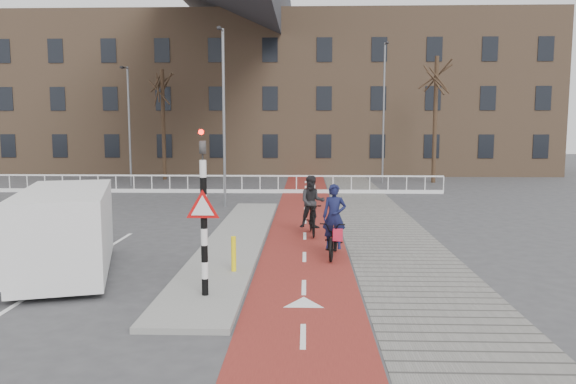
{
  "coord_description": "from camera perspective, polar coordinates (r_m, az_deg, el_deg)",
  "views": [
    {
      "loc": [
        1.55,
        -13.55,
        3.72
      ],
      "look_at": [
        0.94,
        5.0,
        1.5
      ],
      "focal_mm": 35.0,
      "sensor_mm": 36.0,
      "label": 1
    }
  ],
  "objects": [
    {
      "name": "bike_lane",
      "position": [
        23.84,
        1.75,
        -2.14
      ],
      "size": [
        2.5,
        60.0,
        0.01
      ],
      "primitive_type": "cube",
      "color": "maroon",
      "rests_on": "ground"
    },
    {
      "name": "curb_island",
      "position": [
        18.07,
        -5.32,
        -4.9
      ],
      "size": [
        1.8,
        16.0,
        0.12
      ],
      "primitive_type": "cube",
      "color": "gray",
      "rests_on": "ground"
    },
    {
      "name": "streetlight_left",
      "position": [
        35.52,
        -15.81,
        6.37
      ],
      "size": [
        0.12,
        0.12,
        7.19
      ],
      "primitive_type": "cylinder",
      "color": "slate",
      "rests_on": "ground"
    },
    {
      "name": "sidewalk",
      "position": [
        24.0,
        8.46,
        -2.16
      ],
      "size": [
        3.0,
        60.0,
        0.01
      ],
      "primitive_type": "cube",
      "color": "slate",
      "rests_on": "ground"
    },
    {
      "name": "cyclist_far",
      "position": [
        18.97,
        2.47,
        -1.9
      ],
      "size": [
        0.91,
        1.92,
        2.02
      ],
      "rotation": [
        0.0,
        0.0,
        0.07
      ],
      "color": "black",
      "rests_on": "bike_lane"
    },
    {
      "name": "railing",
      "position": [
        31.43,
        -10.15,
        0.48
      ],
      "size": [
        28.0,
        0.1,
        0.99
      ],
      "color": "silver",
      "rests_on": "ground"
    },
    {
      "name": "bollard",
      "position": [
        14.0,
        -5.55,
        -6.27
      ],
      "size": [
        0.12,
        0.12,
        0.87
      ],
      "primitive_type": "cylinder",
      "color": "yellow",
      "rests_on": "curb_island"
    },
    {
      "name": "streetlight_near",
      "position": [
        25.58,
        -6.52,
        7.35
      ],
      "size": [
        0.12,
        0.12,
        7.95
      ],
      "primitive_type": "cylinder",
      "color": "slate",
      "rests_on": "ground"
    },
    {
      "name": "ground",
      "position": [
        14.13,
        -4.51,
        -8.46
      ],
      "size": [
        120.0,
        120.0,
        0.0
      ],
      "primitive_type": "plane",
      "color": "#38383A",
      "rests_on": "ground"
    },
    {
      "name": "van",
      "position": [
        15.02,
        -21.63,
        -3.62
      ],
      "size": [
        3.34,
        5.33,
        2.14
      ],
      "rotation": [
        0.0,
        0.0,
        0.29
      ],
      "color": "silver",
      "rests_on": "ground"
    },
    {
      "name": "tree_right",
      "position": [
        37.47,
        14.72,
        7.08
      ],
      "size": [
        0.26,
        0.26,
        8.06
      ],
      "primitive_type": "cylinder",
      "color": "#2F2115",
      "rests_on": "ground"
    },
    {
      "name": "cyclist_near",
      "position": [
        15.93,
        4.71,
        -4.12
      ],
      "size": [
        0.96,
        2.07,
        2.07
      ],
      "rotation": [
        0.0,
        0.0,
        -0.14
      ],
      "color": "black",
      "rests_on": "bike_lane"
    },
    {
      "name": "townhouse_row",
      "position": [
        45.95,
        -3.88,
        11.92
      ],
      "size": [
        46.0,
        10.0,
        15.9
      ],
      "color": "#7F6047",
      "rests_on": "ground"
    },
    {
      "name": "streetlight_right",
      "position": [
        36.47,
        9.69,
        7.83
      ],
      "size": [
        0.12,
        0.12,
        8.84
      ],
      "primitive_type": "cylinder",
      "color": "slate",
      "rests_on": "ground"
    },
    {
      "name": "tree_mid",
      "position": [
        39.23,
        -12.54,
        6.65
      ],
      "size": [
        0.26,
        0.26,
        7.42
      ],
      "primitive_type": "cylinder",
      "color": "#2F2115",
      "rests_on": "ground"
    },
    {
      "name": "traffic_signal",
      "position": [
        11.85,
        -8.58,
        -1.66
      ],
      "size": [
        0.8,
        0.8,
        3.68
      ],
      "color": "black",
      "rests_on": "curb_island"
    }
  ]
}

